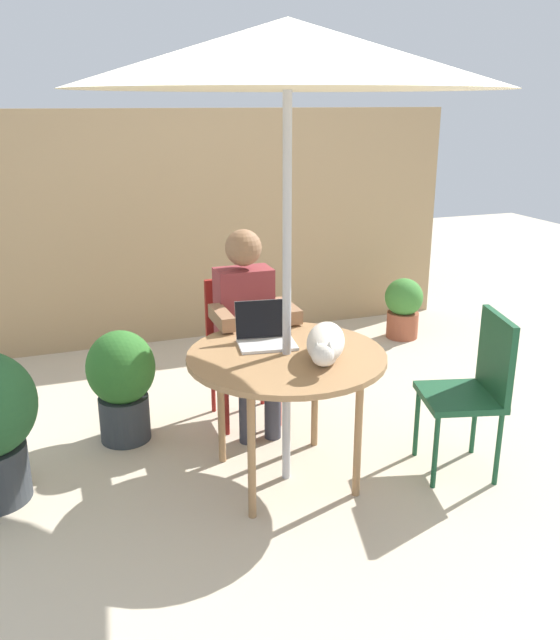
{
  "coord_description": "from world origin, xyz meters",
  "views": [
    {
      "loc": [
        -1.11,
        -2.97,
        1.96
      ],
      "look_at": [
        0.0,
        0.1,
        0.88
      ],
      "focal_mm": 37.21,
      "sensor_mm": 36.0,
      "label": 1
    }
  ],
  "objects_px": {
    "patio_table": "(287,364)",
    "laptop": "(265,331)",
    "chair_occupied": "(241,337)",
    "potted_plant_near_fence": "(122,381)",
    "patio_umbrella": "(288,55)",
    "person_seated": "(248,319)",
    "cat": "(325,344)",
    "potted_plant_corner": "(403,306)",
    "chair_empty": "(476,381)"
  },
  "relations": [
    {
      "from": "person_seated",
      "to": "potted_plant_near_fence",
      "type": "distance_m",
      "value": 0.83
    },
    {
      "from": "cat",
      "to": "laptop",
      "type": "bearing_deg",
      "value": 120.87
    },
    {
      "from": "potted_plant_near_fence",
      "to": "laptop",
      "type": "bearing_deg",
      "value": -37.29
    },
    {
      "from": "patio_table",
      "to": "chair_occupied",
      "type": "distance_m",
      "value": 0.85
    },
    {
      "from": "patio_umbrella",
      "to": "potted_plant_corner",
      "type": "height_order",
      "value": "patio_umbrella"
    },
    {
      "from": "patio_umbrella",
      "to": "laptop",
      "type": "height_order",
      "value": "patio_umbrella"
    },
    {
      "from": "patio_table",
      "to": "chair_occupied",
      "type": "xyz_separation_m",
      "value": [
        0.0,
        0.84,
        -0.14
      ]
    },
    {
      "from": "patio_table",
      "to": "cat",
      "type": "bearing_deg",
      "value": -43.34
    },
    {
      "from": "person_seated",
      "to": "potted_plant_corner",
      "type": "relative_size",
      "value": 2.37
    },
    {
      "from": "patio_umbrella",
      "to": "person_seated",
      "type": "xyz_separation_m",
      "value": [
        0.0,
        0.68,
        -1.46
      ]
    },
    {
      "from": "patio_table",
      "to": "chair_empty",
      "type": "relative_size",
      "value": 1.15
    },
    {
      "from": "patio_table",
      "to": "patio_umbrella",
      "type": "xyz_separation_m",
      "value": [
        0.0,
        0.0,
        1.49
      ]
    },
    {
      "from": "laptop",
      "to": "patio_table",
      "type": "bearing_deg",
      "value": -75.47
    },
    {
      "from": "patio_umbrella",
      "to": "chair_occupied",
      "type": "xyz_separation_m",
      "value": [
        0.0,
        0.84,
        -1.62
      ]
    },
    {
      "from": "patio_table",
      "to": "patio_umbrella",
      "type": "bearing_deg",
      "value": 0.0
    },
    {
      "from": "person_seated",
      "to": "potted_plant_near_fence",
      "type": "relative_size",
      "value": 1.8
    },
    {
      "from": "chair_occupied",
      "to": "potted_plant_near_fence",
      "type": "bearing_deg",
      "value": -172.75
    },
    {
      "from": "patio_table",
      "to": "cat",
      "type": "height_order",
      "value": "cat"
    },
    {
      "from": "person_seated",
      "to": "potted_plant_near_fence",
      "type": "xyz_separation_m",
      "value": [
        -0.77,
        0.06,
        -0.32
      ]
    },
    {
      "from": "chair_occupied",
      "to": "potted_plant_near_fence",
      "type": "distance_m",
      "value": 0.79
    },
    {
      "from": "chair_occupied",
      "to": "potted_plant_near_fence",
      "type": "height_order",
      "value": "chair_occupied"
    },
    {
      "from": "chair_occupied",
      "to": "laptop",
      "type": "distance_m",
      "value": 0.69
    },
    {
      "from": "potted_plant_near_fence",
      "to": "person_seated",
      "type": "bearing_deg",
      "value": -4.51
    },
    {
      "from": "cat",
      "to": "potted_plant_near_fence",
      "type": "height_order",
      "value": "cat"
    },
    {
      "from": "person_seated",
      "to": "cat",
      "type": "bearing_deg",
      "value": -79.51
    },
    {
      "from": "chair_empty",
      "to": "laptop",
      "type": "bearing_deg",
      "value": 156.44
    },
    {
      "from": "laptop",
      "to": "potted_plant_near_fence",
      "type": "distance_m",
      "value": 0.99
    },
    {
      "from": "patio_table",
      "to": "laptop",
      "type": "height_order",
      "value": "laptop"
    },
    {
      "from": "patio_table",
      "to": "chair_empty",
      "type": "xyz_separation_m",
      "value": [
        0.99,
        -0.26,
        -0.14
      ]
    },
    {
      "from": "patio_umbrella",
      "to": "cat",
      "type": "height_order",
      "value": "patio_umbrella"
    },
    {
      "from": "patio_table",
      "to": "person_seated",
      "type": "distance_m",
      "value": 0.68
    },
    {
      "from": "cat",
      "to": "patio_umbrella",
      "type": "bearing_deg",
      "value": 136.66
    },
    {
      "from": "cat",
      "to": "chair_empty",
      "type": "bearing_deg",
      "value": -7.71
    },
    {
      "from": "patio_umbrella",
      "to": "chair_occupied",
      "type": "relative_size",
      "value": 2.57
    },
    {
      "from": "patio_umbrella",
      "to": "cat",
      "type": "distance_m",
      "value": 1.36
    },
    {
      "from": "chair_occupied",
      "to": "potted_plant_corner",
      "type": "bearing_deg",
      "value": 28.56
    },
    {
      "from": "potted_plant_corner",
      "to": "person_seated",
      "type": "bearing_deg",
      "value": -147.57
    },
    {
      "from": "patio_table",
      "to": "laptop",
      "type": "xyz_separation_m",
      "value": [
        -0.05,
        0.2,
        0.12
      ]
    },
    {
      "from": "cat",
      "to": "chair_occupied",
      "type": "bearing_deg",
      "value": 98.84
    },
    {
      "from": "chair_occupied",
      "to": "chair_empty",
      "type": "height_order",
      "value": "same"
    },
    {
      "from": "chair_empty",
      "to": "potted_plant_corner",
      "type": "relative_size",
      "value": 1.72
    },
    {
      "from": "chair_occupied",
      "to": "chair_empty",
      "type": "bearing_deg",
      "value": -47.9
    },
    {
      "from": "laptop",
      "to": "potted_plant_near_fence",
      "type": "xyz_separation_m",
      "value": [
        -0.72,
        0.54,
        -0.41
      ]
    },
    {
      "from": "patio_umbrella",
      "to": "potted_plant_corner",
      "type": "distance_m",
      "value": 3.11
    },
    {
      "from": "laptop",
      "to": "potted_plant_near_fence",
      "type": "relative_size",
      "value": 0.48
    },
    {
      "from": "chair_empty",
      "to": "person_seated",
      "type": "distance_m",
      "value": 1.37
    },
    {
      "from": "patio_table",
      "to": "laptop",
      "type": "relative_size",
      "value": 3.1
    },
    {
      "from": "patio_table",
      "to": "patio_umbrella",
      "type": "height_order",
      "value": "patio_umbrella"
    },
    {
      "from": "chair_occupied",
      "to": "laptop",
      "type": "xyz_separation_m",
      "value": [
        -0.05,
        -0.64,
        0.26
      ]
    },
    {
      "from": "cat",
      "to": "potted_plant_near_fence",
      "type": "xyz_separation_m",
      "value": [
        -0.92,
        0.89,
        -0.43
      ]
    }
  ]
}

